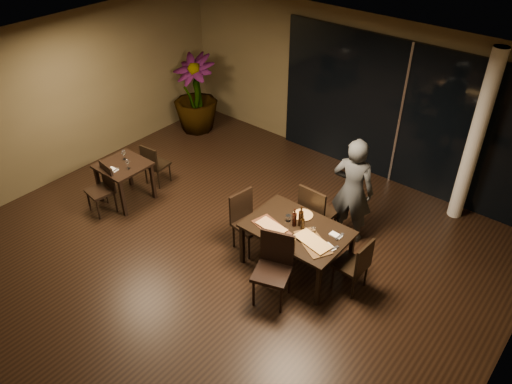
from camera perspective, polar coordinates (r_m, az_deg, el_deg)
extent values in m
plane|color=black|center=(7.84, -5.01, -8.32)|extent=(8.00, 8.00, 0.00)
cube|color=brown|center=(9.80, 11.35, 11.13)|extent=(8.00, 0.10, 3.00)
cube|color=brown|center=(9.87, -22.99, 9.15)|extent=(0.10, 8.00, 3.00)
cube|color=brown|center=(5.54, 27.23, -14.50)|extent=(0.10, 8.00, 3.00)
cube|color=silver|center=(6.18, -6.45, 12.48)|extent=(8.00, 8.00, 0.04)
cube|color=black|center=(9.41, 16.27, 8.33)|extent=(5.00, 0.06, 2.70)
cylinder|color=white|center=(8.71, 23.77, 5.52)|extent=(0.24, 0.24, 3.00)
cube|color=black|center=(7.34, 4.72, -4.28)|extent=(1.50, 1.00, 0.04)
cube|color=black|center=(7.64, -1.58, -6.00)|extent=(0.06, 0.06, 0.71)
cube|color=black|center=(7.05, 7.10, -10.64)|extent=(0.06, 0.06, 0.71)
cube|color=black|center=(8.17, 2.45, -2.86)|extent=(0.06, 0.06, 0.71)
cube|color=black|center=(7.62, 10.78, -6.86)|extent=(0.06, 0.06, 0.71)
cube|color=black|center=(9.07, -14.99, 2.98)|extent=(0.80, 0.80, 0.04)
cube|color=black|center=(9.36, -17.54, 0.84)|extent=(0.06, 0.06, 0.71)
cube|color=black|center=(8.87, -14.99, -0.72)|extent=(0.06, 0.06, 0.71)
cube|color=black|center=(9.67, -14.32, 2.60)|extent=(0.06, 0.06, 0.71)
cube|color=black|center=(9.20, -11.69, 1.19)|extent=(0.06, 0.06, 0.71)
cube|color=black|center=(8.07, 7.16, -2.38)|extent=(0.50, 0.50, 0.06)
cylinder|color=black|center=(8.28, 8.97, -3.66)|extent=(0.04, 0.04, 0.50)
cylinder|color=black|center=(8.44, 6.70, -2.56)|extent=(0.04, 0.04, 0.50)
cylinder|color=black|center=(8.01, 7.39, -5.04)|extent=(0.04, 0.04, 0.50)
cylinder|color=black|center=(8.18, 5.07, -3.88)|extent=(0.04, 0.04, 0.50)
cube|color=black|center=(7.75, 6.37, -1.51)|extent=(0.49, 0.06, 0.56)
cube|color=black|center=(6.98, 1.84, -9.26)|extent=(0.62, 0.62, 0.06)
cylinder|color=black|center=(7.07, -0.29, -11.39)|extent=(0.04, 0.04, 0.50)
cylinder|color=black|center=(6.98, 2.86, -12.20)|extent=(0.04, 0.04, 0.50)
cylinder|color=black|center=(7.33, 0.80, -9.26)|extent=(0.04, 0.04, 0.50)
cylinder|color=black|center=(7.25, 3.83, -10.00)|extent=(0.04, 0.04, 0.50)
cube|color=black|center=(6.94, 2.47, -6.41)|extent=(0.48, 0.20, 0.56)
cube|color=black|center=(7.83, -0.70, -3.76)|extent=(0.52, 0.52, 0.05)
cylinder|color=black|center=(7.78, -0.81, -6.31)|extent=(0.04, 0.04, 0.46)
cylinder|color=black|center=(7.97, 1.20, -5.13)|extent=(0.04, 0.04, 0.46)
cylinder|color=black|center=(7.99, -2.58, -4.99)|extent=(0.04, 0.04, 0.46)
cylinder|color=black|center=(8.18, -0.57, -3.88)|extent=(0.04, 0.04, 0.46)
cube|color=black|center=(7.79, -1.72, -1.58)|extent=(0.11, 0.46, 0.52)
cube|color=black|center=(7.33, 10.79, -8.17)|extent=(0.44, 0.44, 0.05)
cylinder|color=black|center=(7.64, 10.24, -8.11)|extent=(0.03, 0.03, 0.43)
cylinder|color=black|center=(7.42, 8.78, -9.49)|extent=(0.03, 0.03, 0.43)
cylinder|color=black|center=(7.53, 12.42, -9.24)|extent=(0.03, 0.03, 0.43)
cylinder|color=black|center=(7.31, 11.00, -10.68)|extent=(0.03, 0.03, 0.43)
cube|color=black|center=(7.11, 12.28, -7.45)|extent=(0.06, 0.42, 0.47)
cube|color=black|center=(9.59, -11.26, 3.11)|extent=(0.44, 0.44, 0.04)
cylinder|color=black|center=(9.69, -9.79, 2.27)|extent=(0.03, 0.03, 0.40)
cylinder|color=black|center=(9.89, -11.20, 2.80)|extent=(0.03, 0.03, 0.40)
cylinder|color=black|center=(9.50, -11.05, 1.38)|extent=(0.03, 0.03, 0.40)
cylinder|color=black|center=(9.70, -12.46, 1.94)|extent=(0.03, 0.03, 0.40)
cube|color=black|center=(9.37, -12.14, 3.77)|extent=(0.39, 0.08, 0.45)
cube|color=black|center=(9.05, -17.40, 0.08)|extent=(0.47, 0.47, 0.05)
cylinder|color=black|center=(9.25, -18.56, -0.95)|extent=(0.03, 0.03, 0.42)
cylinder|color=black|center=(8.99, -17.60, -1.89)|extent=(0.03, 0.03, 0.42)
cylinder|color=black|center=(9.35, -16.75, -0.14)|extent=(0.03, 0.03, 0.42)
cylinder|color=black|center=(9.09, -15.75, -1.04)|extent=(0.03, 0.03, 0.42)
cube|color=black|center=(8.98, -16.61, 1.77)|extent=(0.41, 0.10, 0.47)
imported|color=#2D2F32|center=(7.94, 10.98, 0.16)|extent=(0.69, 0.54, 1.82)
imported|color=#234C19|center=(11.21, -6.97, 11.07)|extent=(1.02, 1.02, 1.72)
cube|color=#442416|center=(7.31, 1.78, -4.10)|extent=(0.66, 0.43, 0.01)
cube|color=#4C3218|center=(7.10, 6.51, -5.76)|extent=(0.70, 0.57, 0.01)
cylinder|color=red|center=(7.57, 5.38, -2.66)|extent=(0.30, 0.30, 0.01)
cylinder|color=white|center=(7.43, 3.72, -2.99)|extent=(0.08, 0.08, 0.10)
cylinder|color=white|center=(7.26, 6.57, -4.34)|extent=(0.07, 0.07, 0.08)
cube|color=white|center=(7.05, 8.41, -6.25)|extent=(0.20, 0.15, 0.01)
cube|color=white|center=(7.27, 9.11, -4.90)|extent=(0.18, 0.11, 0.01)
cube|color=white|center=(8.94, -16.04, 2.48)|extent=(0.19, 0.13, 0.01)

